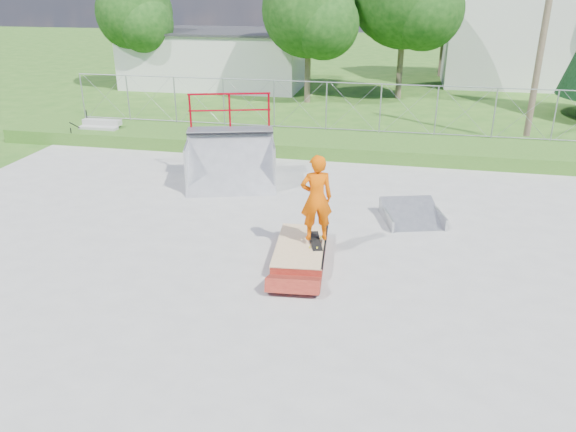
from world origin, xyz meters
name	(u,v)px	position (x,y,z in m)	size (l,w,h in m)	color
ground	(256,271)	(0.00, 0.00, 0.00)	(120.00, 120.00, 0.00)	#2A5A19
concrete_pad	(256,270)	(0.00, 0.00, 0.02)	(20.00, 16.00, 0.04)	gray
grass_berm	(322,143)	(0.00, 9.50, 0.25)	(24.00, 3.00, 0.50)	#2A5A19
grind_box	(301,251)	(0.83, 0.78, 0.17)	(1.27, 2.33, 0.33)	maroon
quarter_pipe	(230,144)	(-2.08, 5.06, 1.30)	(2.59, 2.19, 2.59)	#95989D
flat_bank_ramp	(412,215)	(3.25, 3.32, 0.21)	(1.39, 1.48, 0.43)	#95989D
skateboard	(315,241)	(1.13, 0.91, 0.38)	(0.22, 0.80, 0.02)	black
skater	(316,201)	(1.13, 0.91, 1.34)	(0.70, 0.46, 1.92)	#D64E00
concrete_stairs	(97,133)	(-8.50, 8.70, 0.40)	(1.50, 1.60, 0.80)	gray
chain_link_fence	(326,106)	(0.00, 10.50, 1.40)	(20.00, 0.06, 1.80)	gray
utility_building_flat	(218,59)	(-8.00, 22.00, 1.50)	(10.00, 6.00, 3.00)	silver
gable_house	(520,16)	(9.00, 26.00, 3.84)	(8.40, 6.08, 8.94)	silver
utility_pole	(544,33)	(7.50, 12.00, 4.00)	(0.24, 0.24, 8.00)	brown
tree_left_near	(313,14)	(-1.75, 17.83, 4.24)	(4.76, 4.48, 6.65)	brown
tree_center	(411,0)	(2.78, 19.81, 4.85)	(5.44, 5.12, 7.60)	brown
tree_left_far	(138,16)	(-11.77, 19.85, 3.94)	(4.42, 4.16, 6.18)	brown
tree_back_mid	(450,17)	(5.21, 27.86, 3.63)	(4.08, 3.84, 5.70)	brown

